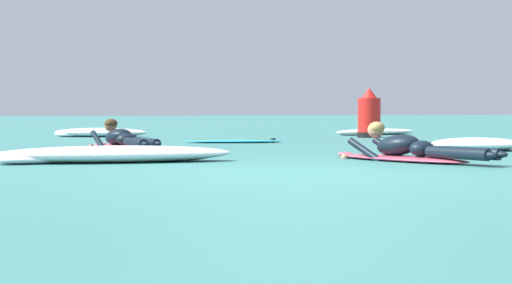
{
  "coord_description": "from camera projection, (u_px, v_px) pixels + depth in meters",
  "views": [
    {
      "loc": [
        -2.16,
        -8.05,
        0.66
      ],
      "look_at": [
        0.33,
        3.58,
        0.18
      ],
      "focal_mm": 58.51,
      "sensor_mm": 36.0,
      "label": 1
    }
  ],
  "objects": [
    {
      "name": "whitewater_mid_right",
      "position": [
        114.0,
        155.0,
        10.24
      ],
      "size": [
        2.92,
        0.85,
        0.2
      ],
      "color": "white",
      "rests_on": "ground"
    },
    {
      "name": "whitewater_front",
      "position": [
        101.0,
        133.0,
        19.41
      ],
      "size": [
        2.32,
        1.39,
        0.21
      ],
      "color": "white",
      "rests_on": "ground"
    },
    {
      "name": "surfer_near",
      "position": [
        408.0,
        150.0,
        10.39
      ],
      "size": [
        1.52,
        2.45,
        0.53
      ],
      "color": "#E54C66",
      "rests_on": "ground"
    },
    {
      "name": "whitewater_back",
      "position": [
        477.0,
        144.0,
        13.15
      ],
      "size": [
        1.68,
        1.43,
        0.2
      ],
      "color": "white",
      "rests_on": "ground"
    },
    {
      "name": "ground_plane",
      "position": [
        179.0,
        139.0,
        18.12
      ],
      "size": [
        120.0,
        120.0,
        0.0
      ],
      "primitive_type": "plane",
      "color": "#387A75"
    },
    {
      "name": "drifting_surfboard",
      "position": [
        235.0,
        141.0,
        16.06
      ],
      "size": [
        1.92,
        0.71,
        0.16
      ],
      "color": "#2DB2D1",
      "rests_on": "ground"
    },
    {
      "name": "channel_marker_buoy",
      "position": [
        369.0,
        117.0,
        18.99
      ],
      "size": [
        0.55,
        0.55,
        1.14
      ],
      "color": "red",
      "rests_on": "ground"
    },
    {
      "name": "surfer_far",
      "position": [
        122.0,
        141.0,
        13.44
      ],
      "size": [
        1.13,
        2.53,
        0.55
      ],
      "color": "#E54C66",
      "rests_on": "ground"
    },
    {
      "name": "whitewater_mid_left",
      "position": [
        376.0,
        132.0,
        20.9
      ],
      "size": [
        2.54,
        1.4,
        0.15
      ],
      "color": "white",
      "rests_on": "ground"
    }
  ]
}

